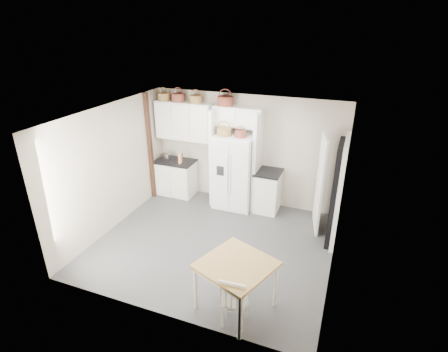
% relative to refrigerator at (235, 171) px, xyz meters
% --- Properties ---
extents(floor, '(4.50, 4.50, 0.00)m').
position_rel_refrigerator_xyz_m(floor, '(0.15, -1.64, -0.88)').
color(floor, '#4A4A4A').
rests_on(floor, ground).
extents(ceiling, '(4.50, 4.50, 0.00)m').
position_rel_refrigerator_xyz_m(ceiling, '(0.15, -1.64, 1.72)').
color(ceiling, white).
rests_on(ceiling, wall_back).
extents(wall_back, '(4.50, 0.00, 4.50)m').
position_rel_refrigerator_xyz_m(wall_back, '(0.15, 0.36, 0.42)').
color(wall_back, '#B4AB9A').
rests_on(wall_back, floor).
extents(wall_left, '(0.00, 4.00, 4.00)m').
position_rel_refrigerator_xyz_m(wall_left, '(-2.10, -1.64, 0.42)').
color(wall_left, '#B4AB9A').
rests_on(wall_left, floor).
extents(wall_right, '(0.00, 4.00, 4.00)m').
position_rel_refrigerator_xyz_m(wall_right, '(2.40, -1.64, 0.42)').
color(wall_right, '#B4AB9A').
rests_on(wall_right, floor).
extents(refrigerator, '(0.91, 0.73, 1.75)m').
position_rel_refrigerator_xyz_m(refrigerator, '(0.00, 0.00, 0.00)').
color(refrigerator, white).
rests_on(refrigerator, floor).
extents(base_cab_left, '(0.93, 0.59, 0.86)m').
position_rel_refrigerator_xyz_m(base_cab_left, '(-1.59, 0.06, -0.45)').
color(base_cab_left, white).
rests_on(base_cab_left, floor).
extents(base_cab_right, '(0.53, 0.64, 0.94)m').
position_rel_refrigerator_xyz_m(base_cab_right, '(0.79, 0.06, -0.41)').
color(base_cab_right, white).
rests_on(base_cab_right, floor).
extents(dining_table, '(1.27, 1.27, 0.82)m').
position_rel_refrigerator_xyz_m(dining_table, '(1.11, -3.09, -0.47)').
color(dining_table, '#A27543').
rests_on(dining_table, floor).
extents(windsor_chair, '(0.43, 0.39, 0.83)m').
position_rel_refrigerator_xyz_m(windsor_chair, '(1.20, -3.39, -0.46)').
color(windsor_chair, white).
rests_on(windsor_chair, floor).
extents(counter_left, '(0.97, 0.63, 0.04)m').
position_rel_refrigerator_xyz_m(counter_left, '(-1.59, 0.06, 0.01)').
color(counter_left, black).
rests_on(counter_left, base_cab_left).
extents(counter_right, '(0.57, 0.68, 0.04)m').
position_rel_refrigerator_xyz_m(counter_right, '(0.79, 0.06, 0.08)').
color(counter_right, black).
rests_on(counter_right, base_cab_right).
extents(toaster, '(0.25, 0.16, 0.17)m').
position_rel_refrigerator_xyz_m(toaster, '(-1.83, 0.02, 0.11)').
color(toaster, silver).
rests_on(toaster, counter_left).
extents(cookbook_red, '(0.06, 0.16, 0.24)m').
position_rel_refrigerator_xyz_m(cookbook_red, '(-1.39, -0.02, 0.14)').
color(cookbook_red, red).
rests_on(cookbook_red, counter_left).
extents(cookbook_cream, '(0.05, 0.16, 0.24)m').
position_rel_refrigerator_xyz_m(cookbook_cream, '(-1.39, -0.02, 0.15)').
color(cookbook_cream, beige).
rests_on(cookbook_cream, counter_left).
extents(basket_upper_a, '(0.29, 0.29, 0.17)m').
position_rel_refrigerator_xyz_m(basket_upper_a, '(-1.86, 0.19, 1.56)').
color(basket_upper_a, brown).
rests_on(basket_upper_a, upper_cabinet).
extents(basket_upper_b, '(0.31, 0.31, 0.18)m').
position_rel_refrigerator_xyz_m(basket_upper_b, '(-1.48, 0.19, 1.56)').
color(basket_upper_b, brown).
rests_on(basket_upper_b, upper_cabinet).
extents(basket_upper_c, '(0.30, 0.30, 0.17)m').
position_rel_refrigerator_xyz_m(basket_upper_c, '(-1.02, 0.19, 1.56)').
color(basket_upper_c, brown).
rests_on(basket_upper_c, upper_cabinet).
extents(basket_bridge_a, '(0.36, 0.36, 0.20)m').
position_rel_refrigerator_xyz_m(basket_bridge_a, '(-0.31, 0.19, 1.57)').
color(basket_bridge_a, brown).
rests_on(basket_bridge_a, bridge_cabinet).
extents(basket_fridge_a, '(0.33, 0.33, 0.18)m').
position_rel_refrigerator_xyz_m(basket_fridge_a, '(-0.23, -0.10, 0.96)').
color(basket_fridge_a, brown).
rests_on(basket_fridge_a, refrigerator).
extents(basket_fridge_b, '(0.25, 0.25, 0.13)m').
position_rel_refrigerator_xyz_m(basket_fridge_b, '(0.16, -0.10, 0.94)').
color(basket_fridge_b, brown).
rests_on(basket_fridge_b, refrigerator).
extents(upper_cabinet, '(1.40, 0.34, 0.90)m').
position_rel_refrigerator_xyz_m(upper_cabinet, '(-1.35, 0.19, 1.02)').
color(upper_cabinet, white).
rests_on(upper_cabinet, wall_back).
extents(bridge_cabinet, '(1.12, 0.34, 0.45)m').
position_rel_refrigerator_xyz_m(bridge_cabinet, '(0.00, 0.19, 1.25)').
color(bridge_cabinet, white).
rests_on(bridge_cabinet, wall_back).
extents(fridge_panel_left, '(0.08, 0.60, 2.30)m').
position_rel_refrigerator_xyz_m(fridge_panel_left, '(-0.51, 0.06, 0.27)').
color(fridge_panel_left, white).
rests_on(fridge_panel_left, floor).
extents(fridge_panel_right, '(0.08, 0.60, 2.30)m').
position_rel_refrigerator_xyz_m(fridge_panel_right, '(0.51, 0.06, 0.27)').
color(fridge_panel_right, white).
rests_on(fridge_panel_right, floor).
extents(trim_post, '(0.09, 0.09, 2.60)m').
position_rel_refrigerator_xyz_m(trim_post, '(-2.05, -0.29, 0.42)').
color(trim_post, '#372015').
rests_on(trim_post, floor).
extents(doorway_void, '(0.18, 0.85, 2.05)m').
position_rel_refrigerator_xyz_m(doorway_void, '(2.31, -0.64, 0.15)').
color(doorway_void, black).
rests_on(doorway_void, floor).
extents(door_slab, '(0.21, 0.79, 2.05)m').
position_rel_refrigerator_xyz_m(door_slab, '(1.95, -0.30, 0.15)').
color(door_slab, white).
rests_on(door_slab, floor).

